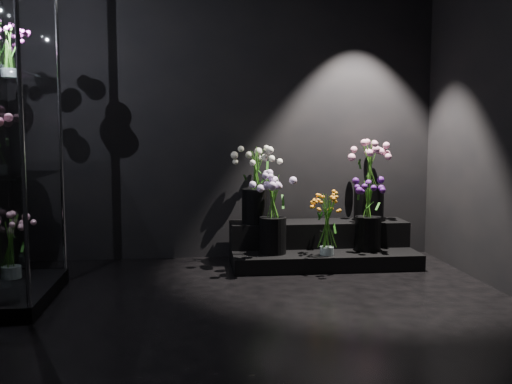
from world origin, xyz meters
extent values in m
plane|color=black|center=(0.00, 0.00, 0.00)|extent=(4.00, 4.00, 0.00)
plane|color=black|center=(0.00, 2.00, 1.40)|extent=(4.00, 0.00, 4.00)
plane|color=black|center=(0.00, -2.00, 1.40)|extent=(4.00, 0.00, 4.00)
cube|color=black|center=(0.85, 1.58, 0.07)|extent=(1.67, 0.74, 0.14)
cube|color=black|center=(0.85, 1.77, 0.25)|extent=(1.67, 0.37, 0.23)
cube|color=black|center=(-1.66, 0.69, 0.05)|extent=(0.64, 1.06, 0.11)
cube|color=white|center=(-1.66, 0.69, 0.90)|extent=(0.58, 1.00, 0.01)
cylinder|color=white|center=(0.83, 1.34, 0.24)|extent=(0.13, 0.13, 0.21)
cylinder|color=black|center=(0.37, 1.46, 0.30)|extent=(0.24, 0.24, 0.32)
cylinder|color=black|center=(1.25, 1.51, 0.29)|extent=(0.24, 0.24, 0.31)
cylinder|color=black|center=(0.25, 1.73, 0.53)|extent=(0.26, 0.26, 0.32)
cylinder|color=black|center=(1.33, 1.76, 0.54)|extent=(0.28, 0.28, 0.34)
cylinder|color=white|center=(-1.63, 0.87, 1.69)|extent=(0.12, 0.12, 0.19)
cylinder|color=white|center=(-1.70, 0.93, 0.24)|extent=(0.16, 0.16, 0.27)
camera|label=1|loc=(-0.31, -3.46, 1.21)|focal=40.00mm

